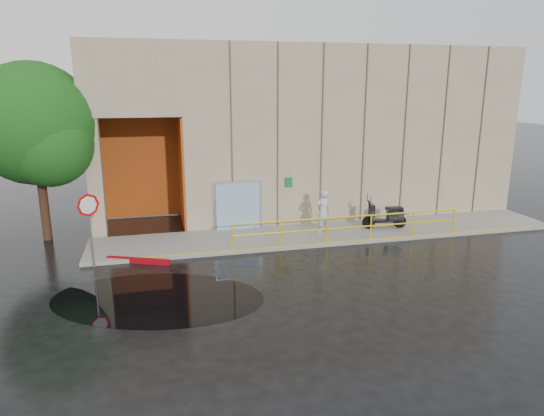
# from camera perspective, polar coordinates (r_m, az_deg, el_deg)

# --- Properties ---
(ground) EXTENTS (120.00, 120.00, 0.00)m
(ground) POSITION_cam_1_polar(r_m,az_deg,el_deg) (15.88, -0.96, -8.91)
(ground) COLOR black
(ground) RESTS_ON ground
(sidewalk) EXTENTS (20.00, 3.00, 0.15)m
(sidewalk) POSITION_cam_1_polar(r_m,az_deg,el_deg) (21.01, 6.96, -2.95)
(sidewalk) COLOR gray
(sidewalk) RESTS_ON ground
(building) EXTENTS (20.00, 10.17, 8.00)m
(building) POSITION_cam_1_polar(r_m,az_deg,el_deg) (26.65, 4.49, 9.79)
(building) COLOR gray
(building) RESTS_ON ground
(guardrail) EXTENTS (9.56, 0.06, 1.03)m
(guardrail) POSITION_cam_1_polar(r_m,az_deg,el_deg) (19.73, 9.07, -2.33)
(guardrail) COLOR yellow
(guardrail) RESTS_ON sidewalk
(person) EXTENTS (0.76, 0.59, 1.87)m
(person) POSITION_cam_1_polar(r_m,az_deg,el_deg) (20.52, 6.04, -0.41)
(person) COLOR #BABABF
(person) RESTS_ON sidewalk
(scooter) EXTENTS (1.99, 0.90, 1.51)m
(scooter) POSITION_cam_1_polar(r_m,az_deg,el_deg) (21.67, 13.21, -0.11)
(scooter) COLOR black
(scooter) RESTS_ON sidewalk
(stop_sign) EXTENTS (0.68, 0.49, 2.67)m
(stop_sign) POSITION_cam_1_polar(r_m,az_deg,el_deg) (17.79, -20.72, -0.71)
(stop_sign) COLOR slate
(stop_sign) RESTS_ON ground
(red_curb) EXTENTS (2.27, 1.13, 0.18)m
(red_curb) POSITION_cam_1_polar(r_m,az_deg,el_deg) (18.28, -15.48, -5.98)
(red_curb) COLOR #91030C
(red_curb) RESTS_ON ground
(puddle) EXTENTS (7.29, 5.63, 0.01)m
(puddle) POSITION_cam_1_polar(r_m,az_deg,el_deg) (15.27, -13.28, -10.29)
(puddle) COLOR black
(puddle) RESTS_ON ground
(tree_near) EXTENTS (4.83, 4.83, 7.19)m
(tree_near) POSITION_cam_1_polar(r_m,az_deg,el_deg) (21.33, -25.81, 8.37)
(tree_near) COLOR black
(tree_near) RESTS_ON ground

